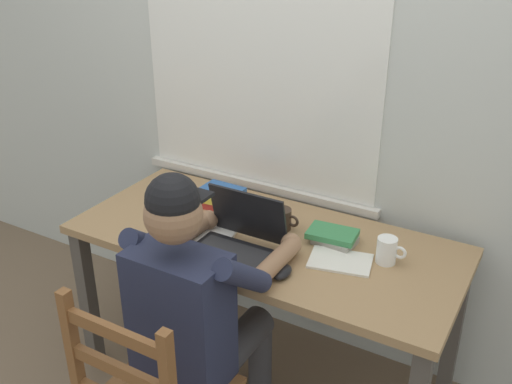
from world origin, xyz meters
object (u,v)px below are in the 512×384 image
at_px(coffee_mug_dark, 282,219).
at_px(book_stack_main, 334,237).
at_px(coffee_mug_white, 387,250).
at_px(coffee_mug_spare, 172,199).
at_px(book_stack_side, 222,198).
at_px(laptop, 237,239).
at_px(computer_mouse, 282,272).
at_px(seated_person, 198,305).
at_px(desk, 264,257).

distance_m(coffee_mug_dark, book_stack_main, 0.23).
xyz_separation_m(coffee_mug_white, coffee_mug_spare, (-0.97, -0.05, -0.00)).
xyz_separation_m(coffee_mug_white, book_stack_side, (-0.79, 0.08, -0.01)).
distance_m(book_stack_main, book_stack_side, 0.56).
xyz_separation_m(book_stack_main, book_stack_side, (-0.56, 0.05, 0.01)).
xyz_separation_m(laptop, coffee_mug_spare, (-0.44, 0.17, -0.00)).
bearing_deg(book_stack_side, laptop, -48.83).
bearing_deg(computer_mouse, coffee_mug_white, 43.09).
bearing_deg(laptop, coffee_mug_spare, 159.14).
height_order(seated_person, book_stack_side, seated_person).
bearing_deg(coffee_mug_white, seated_person, -137.24).
height_order(desk, coffee_mug_dark, coffee_mug_dark).
bearing_deg(book_stack_main, laptop, -140.62).
bearing_deg(desk, coffee_mug_spare, 178.28).
bearing_deg(computer_mouse, coffee_mug_dark, 118.00).
distance_m(computer_mouse, book_stack_main, 0.32).
bearing_deg(laptop, seated_person, -89.90).
xyz_separation_m(desk, book_stack_main, (0.26, 0.09, 0.12)).
bearing_deg(seated_person, laptop, 90.10).
distance_m(desk, seated_person, 0.43).
bearing_deg(seated_person, computer_mouse, 42.32).
relative_size(computer_mouse, coffee_mug_white, 0.88).
height_order(coffee_mug_dark, book_stack_side, same).
bearing_deg(desk, laptop, -102.76).
height_order(coffee_mug_spare, book_stack_main, coffee_mug_spare).
relative_size(desk, seated_person, 1.30).
xyz_separation_m(computer_mouse, book_stack_side, (-0.49, 0.36, 0.03)).
xyz_separation_m(coffee_mug_white, coffee_mug_dark, (-0.46, 0.03, -0.01)).
height_order(desk, coffee_mug_white, coffee_mug_white).
xyz_separation_m(laptop, book_stack_main, (0.30, 0.25, -0.03)).
relative_size(computer_mouse, coffee_mug_dark, 0.81).
xyz_separation_m(desk, book_stack_side, (-0.29, 0.14, 0.14)).
height_order(coffee_mug_white, coffee_mug_dark, coffee_mug_white).
relative_size(seated_person, coffee_mug_dark, 9.94).
height_order(computer_mouse, book_stack_main, book_stack_main).
height_order(laptop, book_stack_side, laptop).
height_order(coffee_mug_dark, coffee_mug_spare, coffee_mug_spare).
bearing_deg(laptop, desk, 77.24).
relative_size(desk, book_stack_side, 7.86).
bearing_deg(book_stack_main, coffee_mug_spare, -174.00).
bearing_deg(coffee_mug_white, book_stack_main, 172.13).
distance_m(desk, coffee_mug_white, 0.52).
distance_m(seated_person, laptop, 0.30).
distance_m(seated_person, coffee_mug_white, 0.73).
xyz_separation_m(desk, coffee_mug_dark, (0.03, 0.09, 0.14)).
distance_m(seated_person, coffee_mug_spare, 0.64).
height_order(desk, book_stack_side, book_stack_side).
height_order(seated_person, book_stack_main, seated_person).
xyz_separation_m(coffee_mug_dark, book_stack_side, (-0.32, 0.05, -0.00)).
distance_m(desk, book_stack_main, 0.31).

